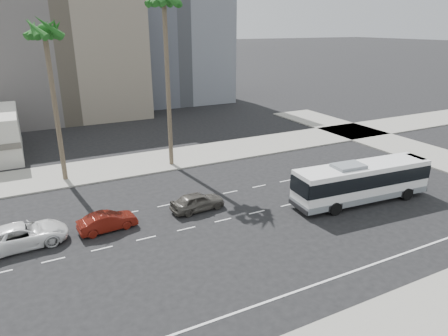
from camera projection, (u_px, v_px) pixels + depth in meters
ground at (288, 205)px, 32.76m from camera, size 700.00×700.00×0.00m
sidewalk_north at (209, 153)px, 45.73m from camera, size 120.00×7.00×0.15m
midrise_beige_west at (59, 58)px, 62.30m from camera, size 24.00×18.00×18.00m
midrise_gray_center at (165, 30)px, 75.34m from camera, size 20.00×20.00×26.00m
city_bus at (362, 181)px, 32.87m from camera, size 12.29×3.61×3.48m
car_a at (197, 201)px, 31.64m from camera, size 2.05×4.47×1.49m
car_b at (107, 221)px, 28.57m from camera, size 1.82×4.25×1.36m
car_c at (22, 235)px, 26.45m from camera, size 2.96×5.89×1.60m
palm_near at (164, 3)px, 36.65m from camera, size 5.22×5.22×17.55m
palm_mid at (45, 34)px, 33.45m from camera, size 4.76×4.76×14.73m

